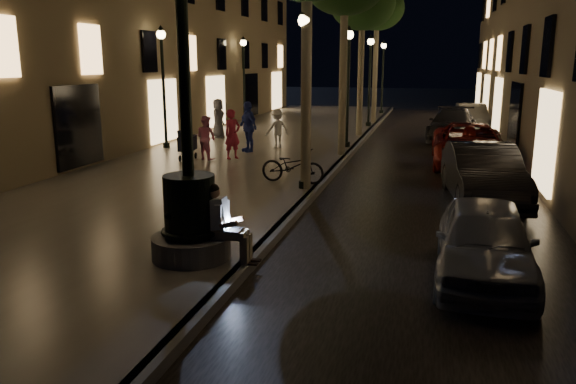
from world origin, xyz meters
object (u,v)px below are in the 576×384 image
(car_fifth, at_px, (471,116))
(pedestrian_pink, at_px, (206,138))
(stroller, at_px, (187,143))
(pedestrian_white, at_px, (277,128))
(tree_third, at_px, (363,5))
(lamp_curb_d, at_px, (383,68))
(lamp_curb_a, at_px, (304,76))
(lamp_curb_b, at_px, (348,71))
(bicycle, at_px, (293,166))
(lamp_curb_c, at_px, (370,69))
(fountain_lamppost, at_px, (190,202))
(car_second, at_px, (483,174))
(pedestrian_dark, at_px, (218,118))
(seated_man_laptop, at_px, (223,221))
(car_front, at_px, (485,241))
(car_rear, at_px, (452,125))
(lamp_left_b, at_px, (163,71))
(pedestrian_blue, at_px, (248,127))
(pedestrian_red, at_px, (232,134))
(car_third, at_px, (469,145))
(tree_far, at_px, (377,10))
(lamp_left_c, at_px, (244,69))

(car_fifth, distance_m, pedestrian_pink, 17.11)
(stroller, bearing_deg, pedestrian_white, 48.40)
(tree_third, bearing_deg, lamp_curb_d, 90.00)
(lamp_curb_a, height_order, car_fifth, lamp_curb_a)
(lamp_curb_b, bearing_deg, bicycle, -93.66)
(lamp_curb_c, height_order, car_fifth, lamp_curb_c)
(fountain_lamppost, height_order, stroller, fountain_lamppost)
(tree_third, distance_m, lamp_curb_b, 4.94)
(car_second, bearing_deg, pedestrian_dark, 134.37)
(seated_man_laptop, xyz_separation_m, lamp_curb_b, (0.09, 14.00, 2.31))
(car_front, relative_size, bicycle, 2.08)
(car_second, distance_m, car_fifth, 17.35)
(stroller, bearing_deg, lamp_curb_b, 33.14)
(car_rear, bearing_deg, car_fifth, 82.61)
(seated_man_laptop, relative_size, lamp_curb_c, 0.29)
(lamp_left_b, bearing_deg, car_fifth, 42.96)
(lamp_curb_d, bearing_deg, pedestrian_blue, -100.97)
(car_fifth, height_order, pedestrian_red, pedestrian_red)
(tree_third, relative_size, pedestrian_blue, 3.71)
(lamp_curb_d, relative_size, pedestrian_pink, 3.07)
(lamp_curb_b, bearing_deg, fountain_lamppost, -92.86)
(car_third, bearing_deg, pedestrian_red, -168.92)
(lamp_left_b, xyz_separation_m, car_third, (11.78, -0.21, -2.49))
(lamp_curb_d, height_order, car_rear, lamp_curb_d)
(lamp_curb_d, relative_size, car_rear, 0.95)
(car_third, bearing_deg, stroller, -166.82)
(lamp_curb_b, height_order, bicycle, lamp_curb_b)
(tree_far, bearing_deg, car_rear, -52.17)
(tree_third, distance_m, pedestrian_blue, 8.68)
(car_rear, relative_size, pedestrian_white, 3.24)
(pedestrian_red, bearing_deg, pedestrian_white, 20.47)
(lamp_left_b, height_order, pedestrian_pink, lamp_left_b)
(car_fifth, distance_m, pedestrian_red, 16.32)
(car_second, xyz_separation_m, car_rear, (-0.40, 12.21, -0.03))
(lamp_left_c, xyz_separation_m, car_rear, (11.40, -3.44, -2.50))
(lamp_curb_b, bearing_deg, car_second, -58.43)
(lamp_curb_d, relative_size, car_second, 1.04)
(stroller, height_order, pedestrian_dark, pedestrian_dark)
(fountain_lamppost, bearing_deg, car_second, 49.65)
(lamp_curb_d, distance_m, lamp_left_b, 19.35)
(lamp_curb_c, height_order, pedestrian_white, lamp_curb_c)
(lamp_curb_b, relative_size, stroller, 3.98)
(car_fifth, bearing_deg, fountain_lamppost, -109.44)
(tree_far, relative_size, pedestrian_white, 4.80)
(tree_third, xyz_separation_m, stroller, (-4.99, -8.60, -5.33))
(lamp_curb_d, height_order, pedestrian_red, lamp_curb_d)
(tree_far, distance_m, stroller, 16.45)
(seated_man_laptop, distance_m, lamp_curb_a, 6.43)
(bicycle, bearing_deg, car_second, -87.91)
(seated_man_laptop, height_order, car_rear, seated_man_laptop)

